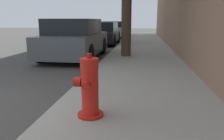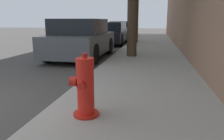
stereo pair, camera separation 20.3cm
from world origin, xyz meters
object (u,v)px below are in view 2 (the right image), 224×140
object	(u,v)px
parked_car_near	(81,39)
parked_car_mid	(110,33)
parked_car_far	(122,29)
fire_hydrant	(85,88)

from	to	relation	value
parked_car_near	parked_car_mid	xyz separation A→B (m)	(0.08, 5.17, -0.06)
parked_car_mid	parked_car_far	world-z (taller)	parked_car_far
fire_hydrant	parked_car_far	xyz separation A→B (m)	(-1.92, 16.33, 0.14)
fire_hydrant	parked_car_near	xyz separation A→B (m)	(-1.88, 5.36, 0.18)
fire_hydrant	parked_car_mid	xyz separation A→B (m)	(-1.79, 10.53, 0.12)
parked_car_far	parked_car_near	bearing A→B (deg)	-89.75
parked_car_near	parked_car_far	distance (m)	10.97
fire_hydrant	parked_car_mid	world-z (taller)	parked_car_mid
parked_car_mid	parked_car_near	bearing A→B (deg)	-90.94
fire_hydrant	parked_car_far	distance (m)	16.45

